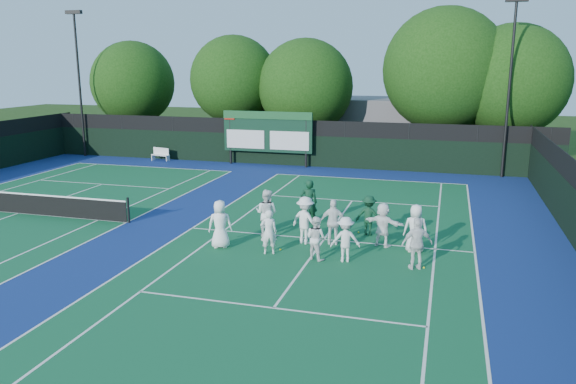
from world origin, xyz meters
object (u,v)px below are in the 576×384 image
(scoreboard, at_px, (267,132))
(bench, at_px, (161,154))
(tennis_net, at_px, (18,203))
(coach_left, at_px, (309,203))

(scoreboard, relative_size, bench, 4.14)
(scoreboard, distance_m, tennis_net, 16.26)
(bench, height_order, coach_left, coach_left)
(bench, relative_size, coach_left, 0.74)
(scoreboard, distance_m, coach_left, 14.29)
(bench, bearing_deg, scoreboard, 1.65)
(scoreboard, relative_size, coach_left, 3.07)
(scoreboard, xyz_separation_m, coach_left, (5.99, -12.92, -1.21))
(tennis_net, xyz_separation_m, bench, (-0.69, 14.36, -0.02))
(coach_left, bearing_deg, bench, -62.02)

